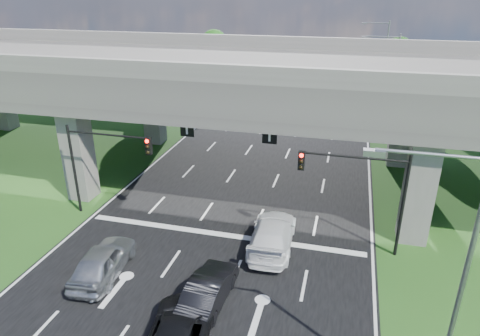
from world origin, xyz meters
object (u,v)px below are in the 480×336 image
at_px(signal_right, 363,183).
at_px(car_trailing, 179,334).
at_px(streetlight_near, 449,278).
at_px(car_dark, 209,289).
at_px(streetlight_beyond, 382,55).
at_px(car_white, 272,234).
at_px(signal_left, 102,156).
at_px(streetlight_far, 390,80).
at_px(car_silver, 103,261).

distance_m(signal_right, car_trailing, 12.10).
distance_m(streetlight_near, car_dark, 10.87).
xyz_separation_m(streetlight_beyond, car_white, (-6.90, -37.00, -4.98)).
relative_size(signal_left, car_white, 1.04).
relative_size(streetlight_far, streetlight_beyond, 1.00).
xyz_separation_m(streetlight_far, car_dark, (-8.91, -26.39, -5.06)).
relative_size(streetlight_near, car_silver, 2.04).
xyz_separation_m(signal_right, car_white, (-4.63, -0.94, -3.32)).
xyz_separation_m(signal_right, car_silver, (-12.59, -5.70, -3.32)).
relative_size(signal_left, streetlight_near, 0.60).
bearing_deg(streetlight_far, car_white, -108.19).
bearing_deg(signal_left, car_white, -4.89).
height_order(signal_right, streetlight_far, streetlight_far).
xyz_separation_m(streetlight_beyond, car_silver, (-14.86, -41.75, -4.98)).
distance_m(streetlight_near, car_white, 12.39).
xyz_separation_m(car_white, car_trailing, (-2.34, -8.35, -0.09)).
xyz_separation_m(streetlight_near, car_silver, (-14.86, 4.25, -4.98)).
bearing_deg(streetlight_near, signal_left, 150.98).
xyz_separation_m(streetlight_far, car_trailing, (-9.24, -29.35, -5.07)).
relative_size(signal_left, car_dark, 1.31).
relative_size(streetlight_near, car_trailing, 1.86).
xyz_separation_m(streetlight_beyond, car_dark, (-8.91, -42.39, -5.06)).
xyz_separation_m(streetlight_near, car_trailing, (-9.24, 0.65, -5.07)).
xyz_separation_m(car_silver, car_dark, (5.95, -0.64, -0.08)).
height_order(signal_left, streetlight_far, streetlight_far).
bearing_deg(car_trailing, car_white, -113.29).
bearing_deg(car_white, car_silver, 28.09).
bearing_deg(streetlight_beyond, signal_left, -116.43).
height_order(signal_left, car_trailing, signal_left).
bearing_deg(car_silver, signal_right, -161.16).
bearing_deg(streetlight_beyond, streetlight_near, -90.00).
height_order(streetlight_beyond, car_white, streetlight_beyond).
xyz_separation_m(signal_right, streetlight_beyond, (2.27, 36.06, 1.66)).
relative_size(signal_right, car_white, 1.04).
xyz_separation_m(signal_right, car_trailing, (-6.96, -9.29, -3.41)).
bearing_deg(signal_right, car_silver, -155.65).
distance_m(streetlight_near, car_silver, 16.24).
bearing_deg(car_dark, streetlight_beyond, -99.72).
bearing_deg(signal_right, car_dark, -136.35).
xyz_separation_m(signal_left, car_trailing, (8.68, -9.29, -3.41)).
distance_m(signal_right, car_silver, 14.21).
xyz_separation_m(car_silver, car_white, (7.96, 4.75, 0.00)).
bearing_deg(car_trailing, streetlight_near, 168.32).
bearing_deg(car_trailing, streetlight_beyond, -109.15).
distance_m(signal_left, car_dark, 11.53).
xyz_separation_m(streetlight_far, streetlight_beyond, (0.00, 16.00, 0.00)).
bearing_deg(streetlight_far, signal_left, -131.78).
xyz_separation_m(signal_left, streetlight_far, (17.92, 20.06, 1.66)).
bearing_deg(car_silver, car_trailing, 141.90).
relative_size(signal_left, car_silver, 1.23).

